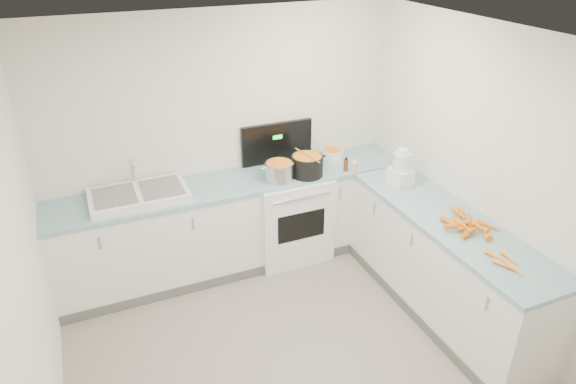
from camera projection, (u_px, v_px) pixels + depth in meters
name	position (u px, v px, depth m)	size (l,w,h in m)	color
floor	(308.00, 379.00, 3.98)	(3.50, 4.00, 0.00)	gray
ceiling	(317.00, 53.00, 2.82)	(3.50, 4.00, 0.00)	silver
wall_back	(224.00, 141.00, 5.03)	(3.50, 2.50, 0.00)	silver
wall_left	(22.00, 314.00, 2.79)	(4.00, 2.50, 0.00)	silver
wall_right	(513.00, 195.00, 4.01)	(4.00, 2.50, 0.00)	silver
counter_back	(237.00, 223.00, 5.14)	(3.50, 0.62, 0.94)	white
counter_right	(444.00, 265.00, 4.51)	(0.62, 2.20, 0.94)	white
stove	(288.00, 213.00, 5.32)	(0.76, 0.65, 1.36)	white
sink	(139.00, 195.00, 4.60)	(0.86, 0.52, 0.31)	white
steel_pot	(279.00, 173.00, 4.91)	(0.28, 0.28, 0.20)	silver
black_pot	(307.00, 167.00, 5.01)	(0.31, 0.31, 0.22)	black
wooden_spoon	(307.00, 155.00, 4.95)	(0.02, 0.02, 0.41)	#AD7A47
mixing_bowl	(332.00, 155.00, 5.37)	(0.23, 0.23, 0.11)	white
extract_bottle	(346.00, 165.00, 5.11)	(0.05, 0.05, 0.12)	#593319
spice_jar	(354.00, 167.00, 5.10)	(0.05, 0.05, 0.09)	#E5B266
food_processor	(401.00, 169.00, 4.80)	(0.20, 0.23, 0.36)	white
carrot_pile	(468.00, 224.00, 4.15)	(0.44, 0.52, 0.08)	orange
peeled_carrots	(507.00, 262.00, 3.71)	(0.18, 0.36, 0.04)	orange
peelings	(114.00, 194.00, 4.53)	(0.24, 0.29, 0.01)	tan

